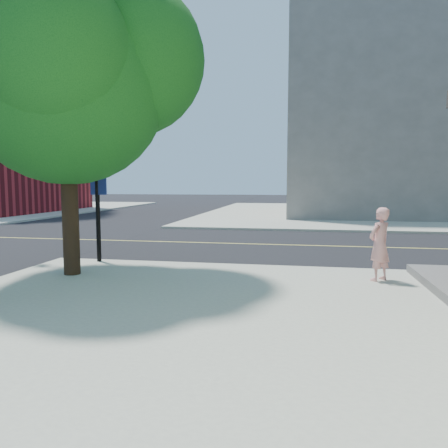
# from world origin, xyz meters

# --- Properties ---
(ground) EXTENTS (140.00, 140.00, 0.00)m
(ground) POSITION_xyz_m (0.00, 0.00, 0.00)
(ground) COLOR black
(ground) RESTS_ON ground
(road_ew) EXTENTS (140.00, 9.00, 0.01)m
(road_ew) POSITION_xyz_m (0.00, 4.50, 0.01)
(road_ew) COLOR black
(road_ew) RESTS_ON ground
(sidewalk_ne) EXTENTS (29.00, 25.00, 0.12)m
(sidewalk_ne) POSITION_xyz_m (13.50, 21.50, 0.06)
(sidewalk_ne) COLOR #ACAE9A
(sidewalk_ne) RESTS_ON ground
(filler_ne) EXTENTS (18.00, 16.00, 14.00)m
(filler_ne) POSITION_xyz_m (14.00, 22.00, 7.12)
(filler_ne) COLOR slate
(filler_ne) RESTS_ON sidewalk_ne
(man_on_phone) EXTENTS (0.70, 0.69, 1.63)m
(man_on_phone) POSITION_xyz_m (7.55, -1.34, 0.93)
(man_on_phone) COLOR pink
(man_on_phone) RESTS_ON sidewalk_se
(street_tree) EXTENTS (5.81, 5.28, 7.71)m
(street_tree) POSITION_xyz_m (0.63, -1.93, 5.10)
(street_tree) COLOR black
(street_tree) RESTS_ON sidewalk_se
(signal_pole) EXTENTS (3.75, 0.43, 4.23)m
(signal_pole) POSITION_xyz_m (-1.70, -0.30, 3.57)
(signal_pole) COLOR black
(signal_pole) RESTS_ON sidewalk_se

